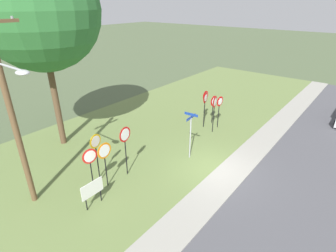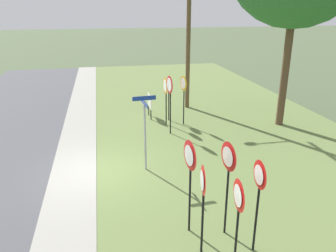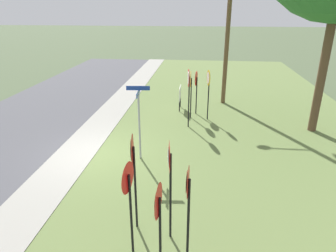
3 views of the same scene
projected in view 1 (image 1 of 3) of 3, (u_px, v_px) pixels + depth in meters
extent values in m
plane|color=#4C5B3D|center=(215.00, 170.00, 14.23)|extent=(160.00, 160.00, 0.00)
cube|color=#4C4C51|center=(312.00, 210.00, 11.53)|extent=(44.00, 6.40, 0.01)
cube|color=#99968C|center=(229.00, 175.00, 13.77)|extent=(44.00, 1.60, 0.06)
cube|color=olive|center=(135.00, 137.00, 17.60)|extent=(44.00, 12.00, 0.04)
cylinder|color=black|center=(126.00, 154.00, 13.37)|extent=(0.06, 0.06, 2.38)
cylinder|color=red|center=(125.00, 134.00, 12.86)|extent=(0.77, 0.11, 0.78)
cylinder|color=white|center=(125.00, 135.00, 12.85)|extent=(0.60, 0.08, 0.60)
cylinder|color=black|center=(106.00, 168.00, 12.58)|extent=(0.06, 0.06, 2.04)
cylinder|color=orange|center=(104.00, 151.00, 12.15)|extent=(0.79, 0.05, 0.79)
cylinder|color=white|center=(105.00, 151.00, 12.14)|extent=(0.61, 0.03, 0.61)
cylinder|color=black|center=(97.00, 159.00, 13.16)|extent=(0.06, 0.06, 2.16)
cylinder|color=gold|center=(95.00, 141.00, 12.70)|extent=(0.72, 0.15, 0.73)
cylinder|color=white|center=(96.00, 141.00, 12.69)|extent=(0.56, 0.11, 0.57)
cylinder|color=black|center=(92.00, 173.00, 12.31)|extent=(0.06, 0.06, 1.94)
cylinder|color=red|center=(90.00, 156.00, 11.90)|extent=(0.73, 0.12, 0.73)
cylinder|color=white|center=(90.00, 156.00, 11.89)|extent=(0.57, 0.08, 0.57)
cylinder|color=black|center=(212.00, 112.00, 19.28)|extent=(0.06, 0.06, 1.81)
cone|color=red|center=(214.00, 101.00, 18.91)|extent=(0.75, 0.08, 0.75)
cone|color=white|center=(214.00, 101.00, 18.89)|extent=(0.51, 0.05, 0.51)
cylinder|color=black|center=(204.00, 108.00, 19.38)|extent=(0.06, 0.06, 2.14)
cone|color=red|center=(206.00, 96.00, 18.93)|extent=(0.68, 0.05, 0.68)
cone|color=white|center=(206.00, 96.00, 18.92)|extent=(0.46, 0.03, 0.46)
cylinder|color=black|center=(204.00, 112.00, 18.55)|extent=(0.06, 0.06, 2.28)
cone|color=red|center=(206.00, 98.00, 18.07)|extent=(0.74, 0.13, 0.74)
cone|color=silver|center=(206.00, 98.00, 18.06)|extent=(0.50, 0.08, 0.50)
cylinder|color=black|center=(218.00, 114.00, 18.55)|extent=(0.06, 0.06, 2.04)
cone|color=red|center=(220.00, 101.00, 18.13)|extent=(0.70, 0.12, 0.70)
cone|color=silver|center=(220.00, 101.00, 18.11)|extent=(0.47, 0.08, 0.47)
cylinder|color=black|center=(213.00, 117.00, 17.86)|extent=(0.06, 0.06, 2.27)
cone|color=red|center=(215.00, 102.00, 17.38)|extent=(0.77, 0.14, 0.77)
cone|color=silver|center=(215.00, 102.00, 17.37)|extent=(0.52, 0.09, 0.53)
cylinder|color=#9EA0A8|center=(190.00, 139.00, 14.83)|extent=(0.07, 0.07, 2.44)
cylinder|color=#9EA0A8|center=(191.00, 118.00, 14.30)|extent=(0.09, 0.09, 0.03)
cube|color=navy|center=(191.00, 117.00, 14.27)|extent=(0.96, 0.10, 0.15)
cube|color=navy|center=(191.00, 114.00, 14.20)|extent=(0.09, 0.81, 0.15)
cylinder|color=brown|center=(11.00, 112.00, 10.25)|extent=(0.24, 0.24, 8.59)
cylinder|color=gray|center=(12.00, 17.00, 9.41)|extent=(0.09, 0.09, 0.10)
cylinder|color=#9EA0A8|center=(9.00, 67.00, 8.92)|extent=(0.08, 1.85, 0.08)
ellipsoid|color=#B7B7BC|center=(23.00, 73.00, 8.43)|extent=(0.40, 0.56, 0.18)
cylinder|color=black|center=(87.00, 205.00, 11.36)|extent=(0.05, 0.05, 0.55)
cylinder|color=black|center=(101.00, 196.00, 11.91)|extent=(0.05, 0.05, 0.55)
cube|color=white|center=(92.00, 189.00, 11.37)|extent=(1.10, 0.04, 0.70)
cylinder|color=brown|center=(55.00, 96.00, 15.61)|extent=(0.36, 0.36, 6.20)
sphere|color=#2D6B33|center=(38.00, 9.00, 13.60)|extent=(6.37, 6.37, 6.37)
cylinder|color=black|center=(336.00, 122.00, 19.21)|extent=(0.60, 0.18, 0.60)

